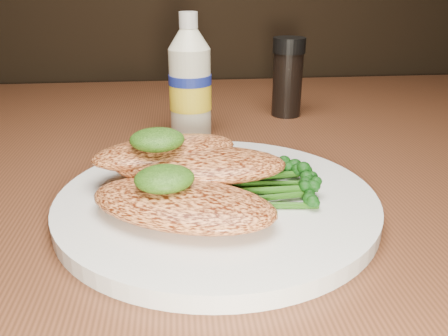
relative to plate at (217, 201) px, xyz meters
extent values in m
cylinder|color=white|center=(0.00, 0.00, 0.00)|extent=(0.30, 0.30, 0.02)
ellipsoid|color=#F38E4D|center=(-0.03, -0.04, 0.02)|extent=(0.19, 0.15, 0.03)
ellipsoid|color=#F38E4D|center=(-0.01, 0.02, 0.03)|extent=(0.18, 0.10, 0.03)
ellipsoid|color=#F38E4D|center=(-0.05, 0.04, 0.04)|extent=(0.16, 0.12, 0.02)
ellipsoid|color=black|center=(-0.05, -0.03, 0.04)|extent=(0.06, 0.05, 0.02)
ellipsoid|color=black|center=(-0.05, 0.03, 0.05)|extent=(0.06, 0.05, 0.02)
camera|label=1|loc=(-0.03, -0.39, 0.20)|focal=36.99mm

